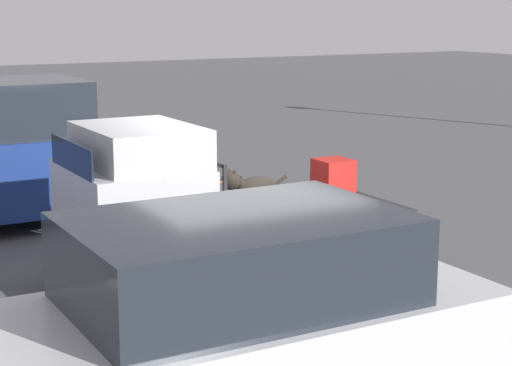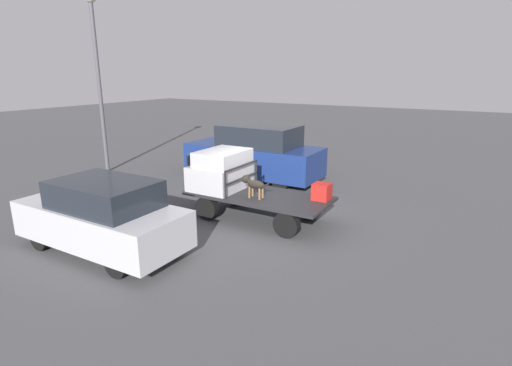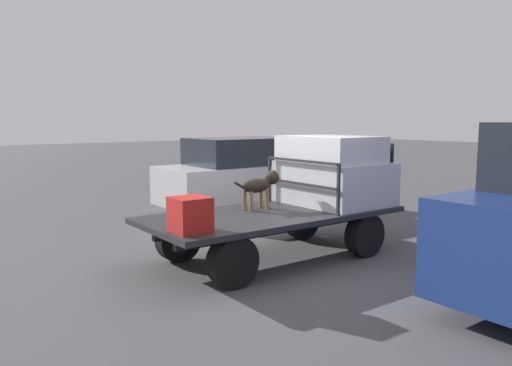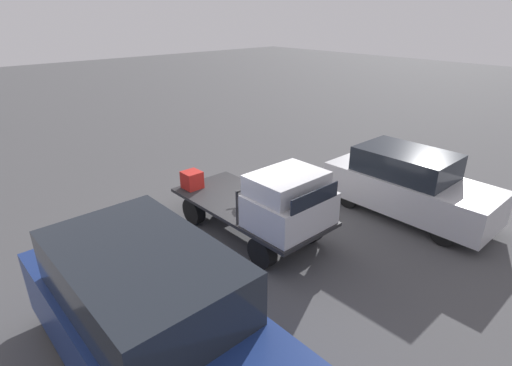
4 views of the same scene
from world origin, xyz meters
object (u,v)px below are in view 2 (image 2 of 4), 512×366
at_px(cargo_crate, 322,192).
at_px(parked_sedan, 102,216).
at_px(parked_pickup_far, 255,153).
at_px(dog, 253,183).
at_px(light_pole_near, 96,54).
at_px(flatbed_truck, 259,201).

xyz_separation_m(cargo_crate, parked_sedan, (3.81, 4.12, -0.11)).
bearing_deg(cargo_crate, parked_pickup_far, -39.28).
height_order(dog, light_pole_near, light_pole_near).
bearing_deg(dog, flatbed_truck, -103.12).
relative_size(cargo_crate, parked_pickup_far, 0.08).
height_order(dog, parked_sedan, parked_sedan).
distance_m(flatbed_truck, parked_sedan, 4.23).
height_order(cargo_crate, light_pole_near, light_pole_near).
xyz_separation_m(parked_pickup_far, light_pole_near, (6.12, 2.06, 3.75)).
distance_m(cargo_crate, parked_sedan, 5.61).
bearing_deg(parked_sedan, cargo_crate, -129.28).
height_order(dog, cargo_crate, dog).
bearing_deg(cargo_crate, dog, 24.15).
relative_size(cargo_crate, light_pole_near, 0.06).
bearing_deg(dog, parked_sedan, 45.93).
bearing_deg(dog, light_pole_near, -25.86).
distance_m(flatbed_truck, parked_pickup_far, 4.50).
bearing_deg(parked_pickup_far, parked_sedan, 81.12).
relative_size(dog, light_pole_near, 0.13).
relative_size(dog, parked_sedan, 0.21).
bearing_deg(flatbed_truck, parked_pickup_far, -58.06).
height_order(cargo_crate, parked_pickup_far, parked_pickup_far).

